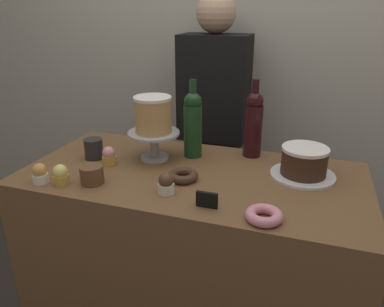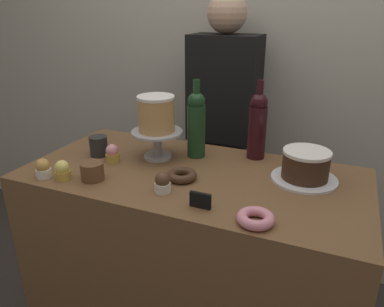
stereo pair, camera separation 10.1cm
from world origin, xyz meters
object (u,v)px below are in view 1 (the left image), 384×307
object	(u,v)px
cupcake_chocolate	(166,184)
cookie_stack	(92,175)
cupcake_strawberry	(109,156)
price_sign_chalkboard	(207,200)
cake_stand_pedestal	(154,141)
chocolate_round_cake	(304,161)
wine_bottle_dark_red	(253,123)
donut_pink	(264,215)
cupcake_caramel	(40,174)
coffee_cup_ceramic	(94,149)
wine_bottle_green	(193,123)
barista_figure	(213,139)
cupcake_lemon	(61,175)
donut_chocolate	(183,176)
white_layer_cake	(153,114)

from	to	relation	value
cupcake_chocolate	cookie_stack	world-z (taller)	cupcake_chocolate
cupcake_strawberry	price_sign_chalkboard	xyz separation A→B (m)	(0.47, -0.21, -0.01)
cake_stand_pedestal	cookie_stack	distance (m)	0.31
chocolate_round_cake	cupcake_chocolate	xyz separation A→B (m)	(-0.43, -0.28, -0.03)
wine_bottle_dark_red	donut_pink	xyz separation A→B (m)	(0.12, -0.50, -0.13)
cupcake_caramel	coffee_cup_ceramic	size ratio (longest dim) A/B	0.87
wine_bottle_green	barista_figure	size ratio (longest dim) A/B	0.20
cake_stand_pedestal	donut_pink	world-z (taller)	cake_stand_pedestal
cupcake_lemon	price_sign_chalkboard	xyz separation A→B (m)	(0.54, 0.01, -0.01)
wine_bottle_green	cupcake_strawberry	bearing A→B (deg)	-146.61
cupcake_caramel	coffee_cup_ceramic	distance (m)	0.27
cake_stand_pedestal	wine_bottle_green	xyz separation A→B (m)	(0.14, 0.08, 0.06)
donut_chocolate	barista_figure	size ratio (longest dim) A/B	0.07
cake_stand_pedestal	chocolate_round_cake	xyz separation A→B (m)	(0.60, 0.02, -0.02)
cupcake_strawberry	barista_figure	distance (m)	0.75
cake_stand_pedestal	white_layer_cake	xyz separation A→B (m)	(-0.00, -0.00, 0.11)
wine_bottle_green	donut_chocolate	size ratio (longest dim) A/B	2.91
cookie_stack	barista_figure	size ratio (longest dim) A/B	0.05
white_layer_cake	cupcake_caramel	world-z (taller)	white_layer_cake
cupcake_strawberry	barista_figure	world-z (taller)	barista_figure
chocolate_round_cake	cupcake_caramel	xyz separation A→B (m)	(-0.89, -0.35, -0.03)
cupcake_lemon	cupcake_chocolate	bearing A→B (deg)	8.12
wine_bottle_dark_red	cupcake_strawberry	size ratio (longest dim) A/B	4.38
cupcake_caramel	barista_figure	distance (m)	1.01
cupcake_lemon	donut_chocolate	xyz separation A→B (m)	(0.40, 0.17, -0.02)
wine_bottle_dark_red	donut_chocolate	distance (m)	0.39
white_layer_cake	wine_bottle_green	distance (m)	0.17
cupcake_strawberry	donut_pink	distance (m)	0.69
cake_stand_pedestal	donut_pink	bearing A→B (deg)	-33.74
wine_bottle_dark_red	cupcake_strawberry	world-z (taller)	wine_bottle_dark_red
chocolate_round_cake	cookie_stack	distance (m)	0.78
cupcake_strawberry	cookie_stack	xyz separation A→B (m)	(0.03, -0.17, -0.00)
white_layer_cake	cupcake_lemon	world-z (taller)	white_layer_cake
cupcake_caramel	cookie_stack	size ratio (longest dim) A/B	0.88
cake_stand_pedestal	wine_bottle_dark_red	size ratio (longest dim) A/B	0.65
white_layer_cake	wine_bottle_green	world-z (taller)	wine_bottle_green
cupcake_chocolate	wine_bottle_dark_red	bearing A→B (deg)	63.42
cupcake_chocolate	barista_figure	xyz separation A→B (m)	(-0.07, 0.85, -0.13)
wine_bottle_dark_red	barista_figure	size ratio (longest dim) A/B	0.20
white_layer_cake	donut_pink	xyz separation A→B (m)	(0.50, -0.33, -0.17)
donut_pink	donut_chocolate	xyz separation A→B (m)	(-0.32, 0.18, 0.00)
cupcake_chocolate	cookie_stack	distance (m)	0.28
cupcake_caramel	donut_pink	world-z (taller)	cupcake_caramel
donut_chocolate	chocolate_round_cake	bearing A→B (deg)	22.13
cake_stand_pedestal	white_layer_cake	size ratio (longest dim) A/B	1.41
cupcake_strawberry	barista_figure	bearing A→B (deg)	70.66
price_sign_chalkboard	coffee_cup_ceramic	bearing A→B (deg)	156.85
cupcake_strawberry	cupcake_caramel	bearing A→B (deg)	-123.15
white_layer_cake	chocolate_round_cake	xyz separation A→B (m)	(0.60, 0.02, -0.13)
cookie_stack	price_sign_chalkboard	distance (m)	0.44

